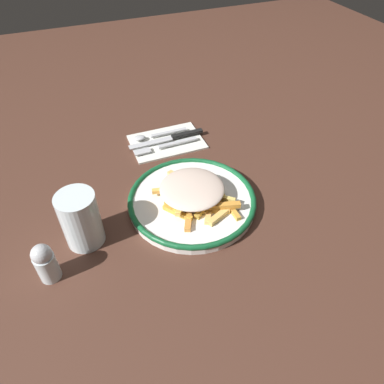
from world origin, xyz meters
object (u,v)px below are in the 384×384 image
at_px(napkin, 167,141).
at_px(water_glass, 81,219).
at_px(fries_heap, 194,192).
at_px(fork, 166,146).
at_px(salt_shaker, 45,262).
at_px(spoon, 151,136).
at_px(knife, 173,137).
at_px(plate, 192,200).

bearing_deg(napkin, water_glass, 134.87).
height_order(fries_heap, napkin, fries_heap).
bearing_deg(fork, salt_shaker, 132.34).
xyz_separation_m(fries_heap, fork, (0.23, -0.01, -0.03)).
relative_size(water_glass, salt_shaker, 1.40).
bearing_deg(fork, napkin, -23.44).
distance_m(spoon, water_glass, 0.37).
bearing_deg(fries_heap, knife, -9.32).
height_order(water_glass, salt_shaker, water_glass).
xyz_separation_m(plate, fries_heap, (-0.01, -0.00, 0.03)).
relative_size(fries_heap, knife, 0.95).
height_order(fork, salt_shaker, salt_shaker).
bearing_deg(plate, knife, -10.02).
bearing_deg(spoon, napkin, -128.94).
xyz_separation_m(spoon, salt_shaker, (-0.35, 0.30, 0.03)).
relative_size(fries_heap, napkin, 1.04).
relative_size(fries_heap, salt_shaker, 2.34).
distance_m(plate, fries_heap, 0.03).
distance_m(napkin, salt_shaker, 0.47).
relative_size(plate, knife, 1.36).
distance_m(spoon, salt_shaker, 0.47).
bearing_deg(fries_heap, salt_shaker, 102.80).
bearing_deg(water_glass, spoon, -38.16).
height_order(fries_heap, spoon, fries_heap).
distance_m(fries_heap, spoon, 0.28).
distance_m(fries_heap, napkin, 0.26).
bearing_deg(fork, knife, -47.74).
distance_m(napkin, water_glass, 0.37).
xyz_separation_m(plate, salt_shaker, (-0.08, 0.31, 0.03)).
bearing_deg(knife, fries_heap, 170.68).
distance_m(plate, spoon, 0.28).
relative_size(plate, salt_shaker, 3.33).
bearing_deg(water_glass, plate, -86.80).
xyz_separation_m(fries_heap, salt_shaker, (-0.07, 0.32, 0.00)).
height_order(napkin, spoon, spoon).
bearing_deg(plate, salt_shaker, 103.89).
bearing_deg(knife, spoon, 62.44).
xyz_separation_m(fries_heap, spoon, (0.28, 0.01, -0.03)).
xyz_separation_m(plate, fork, (0.22, -0.01, -0.00)).
xyz_separation_m(napkin, salt_shaker, (-0.33, 0.34, 0.04)).
xyz_separation_m(napkin, fork, (-0.03, 0.01, 0.01)).
relative_size(knife, salt_shaker, 2.45).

